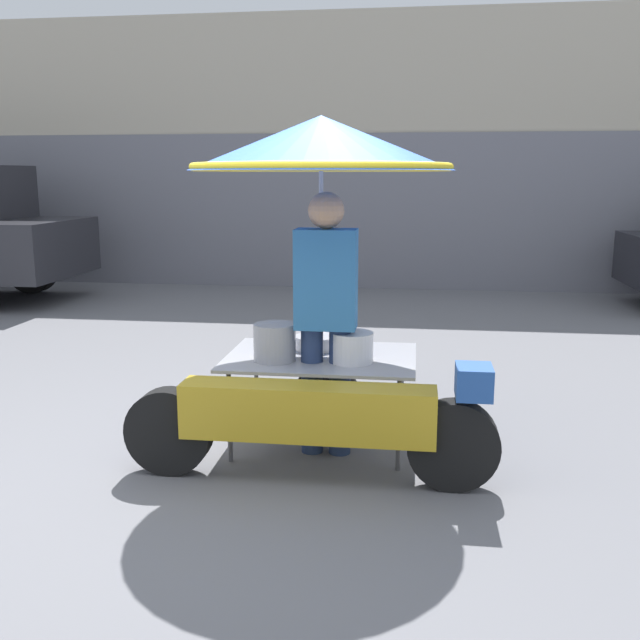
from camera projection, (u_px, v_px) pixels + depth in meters
ground_plane at (227, 470)px, 4.36m from camera, size 36.00×36.00×0.00m
shopfront_building at (352, 156)px, 11.98m from camera, size 28.00×2.06×4.20m
vendor_motorcycle_cart at (320, 201)px, 4.39m from camera, size 2.21×1.66×2.13m
vendor_person at (326, 310)px, 4.46m from camera, size 0.38×0.22×1.67m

